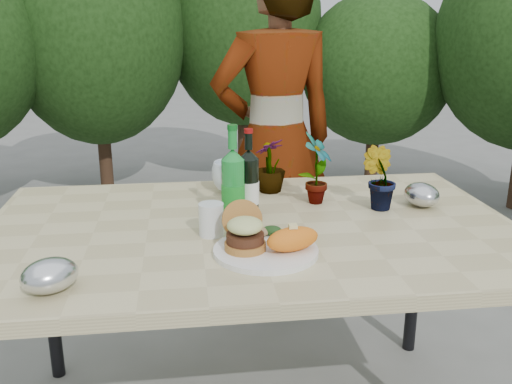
{
  "coord_description": "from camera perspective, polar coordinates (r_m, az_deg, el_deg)",
  "views": [
    {
      "loc": [
        -0.2,
        -1.6,
        1.36
      ],
      "look_at": [
        0.0,
        -0.08,
        0.88
      ],
      "focal_mm": 40.0,
      "sensor_mm": 36.0,
      "label": 1
    }
  ],
  "objects": [
    {
      "name": "patio_table",
      "position": [
        1.74,
        -0.34,
        -5.12
      ],
      "size": [
        1.6,
        1.0,
        0.75
      ],
      "color": "#C5B683",
      "rests_on": "ground"
    },
    {
      "name": "shrub_hedge",
      "position": [
        3.26,
        -2.64,
        13.77
      ],
      "size": [
        7.01,
        4.99,
        2.14
      ],
      "color": "#382316",
      "rests_on": "ground"
    },
    {
      "name": "dinner_plate",
      "position": [
        1.52,
        0.98,
        -5.91
      ],
      "size": [
        0.28,
        0.28,
        0.01
      ],
      "primitive_type": "cylinder",
      "color": "white",
      "rests_on": "patio_table"
    },
    {
      "name": "burger_stack",
      "position": [
        1.51,
        -1.18,
        -3.88
      ],
      "size": [
        0.11,
        0.16,
        0.11
      ],
      "color": "#B7722D",
      "rests_on": "dinner_plate"
    },
    {
      "name": "sweet_potato",
      "position": [
        1.5,
        3.68,
        -4.71
      ],
      "size": [
        0.17,
        0.12,
        0.06
      ],
      "primitive_type": "ellipsoid",
      "rotation": [
        0.0,
        0.0,
        0.35
      ],
      "color": "orange",
      "rests_on": "dinner_plate"
    },
    {
      "name": "grilled_veg",
      "position": [
        1.6,
        1.12,
        -3.92
      ],
      "size": [
        0.08,
        0.05,
        0.03
      ],
      "color": "olive",
      "rests_on": "dinner_plate"
    },
    {
      "name": "wine_bottle",
      "position": [
        1.79,
        -0.74,
        0.87
      ],
      "size": [
        0.07,
        0.07,
        0.27
      ],
      "rotation": [
        0.0,
        0.0,
        0.41
      ],
      "color": "black",
      "rests_on": "patio_table"
    },
    {
      "name": "sparkling_water",
      "position": [
        1.73,
        -2.31,
        0.55
      ],
      "size": [
        0.07,
        0.07,
        0.3
      ],
      "rotation": [
        0.0,
        0.0,
        0.43
      ],
      "color": "#18842E",
      "rests_on": "patio_table"
    },
    {
      "name": "plastic_cup",
      "position": [
        1.64,
        -4.49,
        -2.76
      ],
      "size": [
        0.07,
        0.07,
        0.09
      ],
      "primitive_type": "cylinder",
      "color": "silver",
      "rests_on": "patio_table"
    },
    {
      "name": "seedling_left",
      "position": [
        1.9,
        6.07,
        2.33
      ],
      "size": [
        0.14,
        0.15,
        0.24
      ],
      "primitive_type": "imported",
      "rotation": [
        0.0,
        0.0,
        0.95
      ],
      "color": "#295C1F",
      "rests_on": "patio_table"
    },
    {
      "name": "seedling_mid",
      "position": [
        1.88,
        12.2,
        1.34
      ],
      "size": [
        0.14,
        0.14,
        0.2
      ],
      "primitive_type": "imported",
      "rotation": [
        0.0,
        0.0,
        2.35
      ],
      "color": "#20541C",
      "rests_on": "patio_table"
    },
    {
      "name": "seedling_right",
      "position": [
        2.02,
        1.43,
        2.67
      ],
      "size": [
        0.15,
        0.15,
        0.19
      ],
      "primitive_type": "imported",
      "rotation": [
        0.0,
        0.0,
        3.81
      ],
      "color": "#2D5E20",
      "rests_on": "patio_table"
    },
    {
      "name": "blue_bowl",
      "position": [
        2.03,
        -2.43,
        1.52
      ],
      "size": [
        0.18,
        0.18,
        0.11
      ],
      "primitive_type": "imported",
      "rotation": [
        0.0,
        0.0,
        -0.38
      ],
      "color": "silver",
      "rests_on": "patio_table"
    },
    {
      "name": "foil_packet_left",
      "position": [
        1.39,
        -19.94,
        -7.84
      ],
      "size": [
        0.17,
        0.16,
        0.08
      ],
      "primitive_type": "ellipsoid",
      "rotation": [
        0.0,
        0.0,
        0.62
      ],
      "color": "silver",
      "rests_on": "patio_table"
    },
    {
      "name": "foil_packet_right",
      "position": [
        1.96,
        16.23,
        -0.26
      ],
      "size": [
        0.13,
        0.15,
        0.08
      ],
      "primitive_type": "ellipsoid",
      "rotation": [
        0.0,
        0.0,
        1.75
      ],
      "color": "#B6B8BD",
      "rests_on": "patio_table"
    },
    {
      "name": "person",
      "position": [
        2.59,
        1.9,
        5.13
      ],
      "size": [
        0.66,
        0.5,
        1.62
      ],
      "primitive_type": "imported",
      "rotation": [
        0.0,
        0.0,
        3.35
      ],
      "color": "#A16350",
      "rests_on": "ground"
    }
  ]
}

